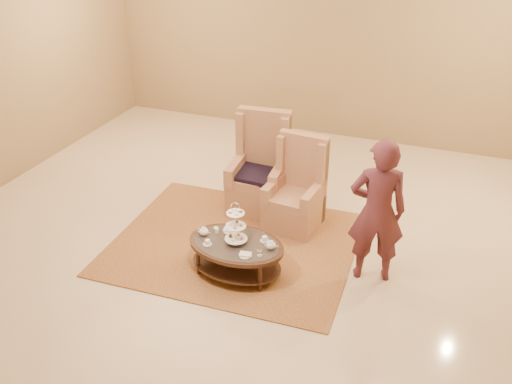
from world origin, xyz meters
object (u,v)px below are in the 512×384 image
at_px(armchair_left, 260,176).
at_px(armchair_right, 297,196).
at_px(tea_table, 236,248).
at_px(person, 377,212).

bearing_deg(armchair_left, armchair_right, -28.86).
bearing_deg(tea_table, armchair_right, 80.36).
height_order(tea_table, armchair_right, armchair_right).
relative_size(tea_table, armchair_left, 0.87).
distance_m(tea_table, armchair_left, 1.58).
bearing_deg(armchair_left, tea_table, -83.30).
relative_size(tea_table, person, 0.68).
distance_m(tea_table, armchair_right, 1.31).
bearing_deg(armchair_right, armchair_left, 161.17).
height_order(armchair_right, person, person).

